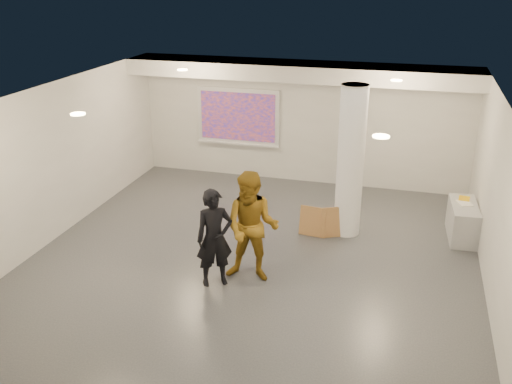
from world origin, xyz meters
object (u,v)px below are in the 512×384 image
(column, at_px, (350,162))
(woman, at_px, (214,238))
(man, at_px, (252,227))
(projection_screen, at_px, (238,117))
(credenza, at_px, (463,221))

(column, bearing_deg, woman, -126.06)
(man, bearing_deg, woman, -152.71)
(projection_screen, height_order, man, projection_screen)
(projection_screen, relative_size, man, 1.09)
(projection_screen, relative_size, credenza, 1.76)
(man, bearing_deg, credenza, 34.14)
(credenza, bearing_deg, woman, -147.53)
(column, relative_size, woman, 1.78)
(woman, height_order, man, man)
(column, relative_size, projection_screen, 1.43)
(credenza, distance_m, woman, 5.09)
(projection_screen, height_order, woman, projection_screen)
(column, xyz_separation_m, woman, (-1.88, -2.58, -0.66))
(column, height_order, woman, column)
(woman, bearing_deg, column, 21.97)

